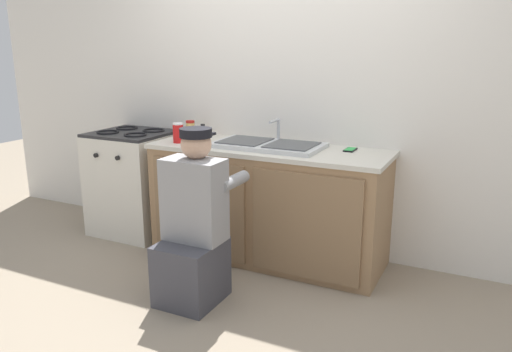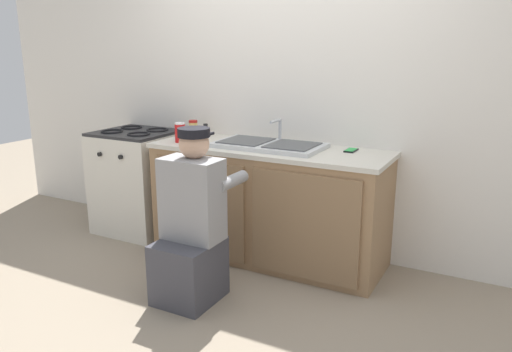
% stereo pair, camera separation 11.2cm
% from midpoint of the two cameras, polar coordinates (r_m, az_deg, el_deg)
% --- Properties ---
extents(ground_plane, '(12.00, 12.00, 0.00)m').
position_cam_midpoint_polar(ground_plane, '(3.70, -1.58, -10.80)').
color(ground_plane, gray).
extents(back_wall, '(6.00, 0.10, 2.50)m').
position_cam_midpoint_polar(back_wall, '(3.94, 2.76, 9.70)').
color(back_wall, silver).
rests_on(back_wall, ground_plane).
extents(counter_cabinet, '(1.76, 0.62, 0.83)m').
position_cam_midpoint_polar(counter_cabinet, '(3.78, 0.43, -3.40)').
color(counter_cabinet, '#997551').
rests_on(counter_cabinet, ground_plane).
extents(countertop, '(1.80, 0.62, 0.03)m').
position_cam_midpoint_polar(countertop, '(3.68, 0.50, 3.06)').
color(countertop, beige).
rests_on(countertop, counter_cabinet).
extents(sink_double_basin, '(0.80, 0.44, 0.19)m').
position_cam_midpoint_polar(sink_double_basin, '(3.68, 0.52, 3.61)').
color(sink_double_basin, silver).
rests_on(sink_double_basin, countertop).
extents(stove_range, '(0.64, 0.62, 0.90)m').
position_cam_midpoint_polar(stove_range, '(4.47, -14.45, -0.67)').
color(stove_range, silver).
rests_on(stove_range, ground_plane).
extents(plumber_person, '(0.42, 0.61, 1.10)m').
position_cam_midpoint_polar(plumber_person, '(3.18, -8.16, -6.25)').
color(plumber_person, '#3F3F47').
rests_on(plumber_person, ground_plane).
extents(cell_phone, '(0.07, 0.14, 0.01)m').
position_cam_midpoint_polar(cell_phone, '(3.61, 9.85, 2.98)').
color(cell_phone, black).
rests_on(cell_phone, countertop).
extents(spice_bottle_pepper, '(0.04, 0.04, 0.10)m').
position_cam_midpoint_polar(spice_bottle_pepper, '(4.13, -6.86, 5.18)').
color(spice_bottle_pepper, '#513823').
rests_on(spice_bottle_pepper, countertop).
extents(soda_cup_red, '(0.08, 0.08, 0.15)m').
position_cam_midpoint_polar(soda_cup_red, '(3.90, -9.71, 4.87)').
color(soda_cup_red, red).
rests_on(soda_cup_red, countertop).
extents(condiment_jar, '(0.07, 0.07, 0.13)m').
position_cam_midpoint_polar(condiment_jar, '(4.18, -8.28, 5.42)').
color(condiment_jar, '#DBB760').
rests_on(condiment_jar, countertop).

